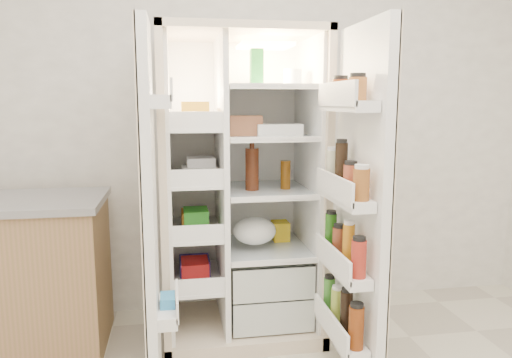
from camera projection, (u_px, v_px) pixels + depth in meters
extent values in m
cube|color=white|center=(246.00, 109.00, 3.20)|extent=(4.00, 0.02, 2.70)
cube|color=beige|center=(233.00, 178.00, 3.19)|extent=(0.92, 0.04, 1.80)
cube|color=beige|center=(165.00, 189.00, 2.79)|extent=(0.04, 0.70, 1.80)
cube|color=beige|center=(312.00, 185.00, 2.94)|extent=(0.04, 0.70, 1.80)
cube|color=beige|center=(239.00, 33.00, 2.73)|extent=(0.92, 0.70, 0.04)
cube|color=beige|center=(241.00, 323.00, 3.00)|extent=(0.92, 0.70, 0.08)
cube|color=white|center=(234.00, 176.00, 3.16)|extent=(0.84, 0.02, 1.68)
cube|color=white|center=(170.00, 186.00, 2.80)|extent=(0.02, 0.62, 1.68)
cube|color=white|center=(307.00, 182.00, 2.93)|extent=(0.02, 0.62, 1.68)
cube|color=white|center=(222.00, 184.00, 2.85)|extent=(0.03, 0.62, 1.68)
cube|color=silver|center=(266.00, 301.00, 2.99)|extent=(0.47, 0.52, 0.19)
cube|color=silver|center=(266.00, 270.00, 2.96)|extent=(0.47, 0.52, 0.19)
cube|color=#FFD18C|center=(265.00, 46.00, 2.81)|extent=(0.30, 0.30, 0.02)
cube|color=white|center=(197.00, 278.00, 2.91)|extent=(0.28, 0.58, 0.02)
cube|color=white|center=(196.00, 230.00, 2.86)|extent=(0.28, 0.58, 0.02)
cube|color=white|center=(195.00, 180.00, 2.82)|extent=(0.28, 0.58, 0.02)
cube|color=white|center=(194.00, 128.00, 2.77)|extent=(0.28, 0.58, 0.02)
cube|color=white|center=(266.00, 247.00, 2.95)|extent=(0.49, 0.58, 0.01)
cube|color=white|center=(266.00, 189.00, 2.90)|extent=(0.49, 0.58, 0.01)
cube|color=white|center=(266.00, 136.00, 2.85)|extent=(0.49, 0.58, 0.02)
cube|color=white|center=(266.00, 88.00, 2.80)|extent=(0.49, 0.58, 0.02)
cube|color=red|center=(197.00, 269.00, 2.90)|extent=(0.16, 0.20, 0.10)
cube|color=green|center=(196.00, 218.00, 2.85)|extent=(0.14, 0.18, 0.12)
cube|color=silver|center=(195.00, 172.00, 2.81)|extent=(0.20, 0.22, 0.07)
cube|color=gold|center=(194.00, 114.00, 2.75)|extent=(0.15, 0.16, 0.14)
cube|color=#4235A0|center=(197.00, 269.00, 2.90)|extent=(0.18, 0.20, 0.09)
cube|color=#C06C21|center=(196.00, 220.00, 2.85)|extent=(0.14, 0.18, 0.10)
cube|color=white|center=(195.00, 168.00, 2.80)|extent=(0.16, 0.16, 0.12)
sphere|color=orange|center=(248.00, 317.00, 2.90)|extent=(0.07, 0.07, 0.07)
sphere|color=orange|center=(262.00, 313.00, 2.95)|extent=(0.07, 0.07, 0.07)
sphere|color=orange|center=(279.00, 315.00, 2.93)|extent=(0.07, 0.07, 0.07)
sphere|color=orange|center=(252.00, 307.00, 3.04)|extent=(0.07, 0.07, 0.07)
sphere|color=orange|center=(269.00, 307.00, 3.04)|extent=(0.07, 0.07, 0.07)
sphere|color=orange|center=(286.00, 308.00, 3.02)|extent=(0.07, 0.07, 0.07)
sphere|color=orange|center=(241.00, 312.00, 2.97)|extent=(0.07, 0.07, 0.07)
sphere|color=orange|center=(277.00, 305.00, 3.07)|extent=(0.07, 0.07, 0.07)
ellipsoid|color=#3E7D29|center=(265.00, 266.00, 2.97)|extent=(0.26, 0.24, 0.11)
cylinder|color=#4B2010|center=(252.00, 169.00, 2.82)|extent=(0.08, 0.08, 0.25)
cylinder|color=#6A3B0B|center=(285.00, 175.00, 2.86)|extent=(0.06, 0.06, 0.17)
cube|color=#238131|center=(257.00, 67.00, 2.67)|extent=(0.07, 0.07, 0.20)
cylinder|color=silver|center=(293.00, 78.00, 2.76)|extent=(0.10, 0.10, 0.09)
cylinder|color=#B66B2A|center=(257.00, 78.00, 2.83)|extent=(0.08, 0.08, 0.10)
cube|color=white|center=(279.00, 130.00, 2.78)|extent=(0.26, 0.11, 0.07)
cube|color=#995C3D|center=(245.00, 126.00, 2.77)|extent=(0.19, 0.10, 0.11)
ellipsoid|color=white|center=(255.00, 236.00, 2.88)|extent=(0.25, 0.23, 0.16)
cube|color=yellow|center=(280.00, 231.00, 3.08)|extent=(0.10, 0.12, 0.12)
cube|color=white|center=(150.00, 211.00, 2.25)|extent=(0.05, 0.40, 1.72)
cube|color=beige|center=(144.00, 211.00, 2.24)|extent=(0.01, 0.40, 1.72)
cube|color=white|center=(168.00, 311.00, 2.34)|extent=(0.09, 0.32, 0.06)
cube|color=white|center=(162.00, 102.00, 2.18)|extent=(0.09, 0.32, 0.06)
cube|color=#338CCC|center=(168.00, 305.00, 2.34)|extent=(0.07, 0.12, 0.10)
cube|color=white|center=(361.00, 207.00, 2.33)|extent=(0.05, 0.58, 1.72)
cube|color=beige|center=(366.00, 207.00, 2.33)|extent=(0.01, 0.58, 1.72)
cube|color=white|center=(341.00, 333.00, 2.42)|extent=(0.11, 0.50, 0.05)
cube|color=white|center=(343.00, 268.00, 2.36)|extent=(0.11, 0.50, 0.05)
cube|color=white|center=(345.00, 197.00, 2.31)|extent=(0.11, 0.50, 0.05)
cube|color=white|center=(347.00, 106.00, 2.24)|extent=(0.11, 0.50, 0.05)
cylinder|color=#6F2D0C|center=(356.00, 328.00, 2.20)|extent=(0.07, 0.07, 0.20)
cylinder|color=black|center=(346.00, 313.00, 2.33)|extent=(0.06, 0.06, 0.22)
cylinder|color=#9CB33B|center=(337.00, 306.00, 2.46)|extent=(0.06, 0.06, 0.18)
cylinder|color=#387D29|center=(329.00, 295.00, 2.58)|extent=(0.06, 0.06, 0.19)
cylinder|color=#A1261A|center=(359.00, 259.00, 2.15)|extent=(0.07, 0.07, 0.17)
cylinder|color=#B97215|center=(348.00, 246.00, 2.27)|extent=(0.06, 0.06, 0.21)
cylinder|color=brown|center=(339.00, 243.00, 2.40)|extent=(0.07, 0.07, 0.16)
cylinder|color=#235C15|center=(331.00, 232.00, 2.53)|extent=(0.06, 0.06, 0.20)
cylinder|color=brown|center=(361.00, 185.00, 2.10)|extent=(0.07, 0.07, 0.14)
cylinder|color=#9C4228|center=(350.00, 180.00, 2.22)|extent=(0.07, 0.07, 0.14)
cylinder|color=black|center=(341.00, 166.00, 2.34)|extent=(0.06, 0.06, 0.23)
cylinder|color=beige|center=(332.00, 168.00, 2.47)|extent=(0.06, 0.06, 0.18)
cylinder|color=#A05D28|center=(358.00, 89.00, 2.11)|extent=(0.08, 0.08, 0.10)
cylinder|color=#963F1B|center=(340.00, 90.00, 2.32)|extent=(0.08, 0.08, 0.10)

